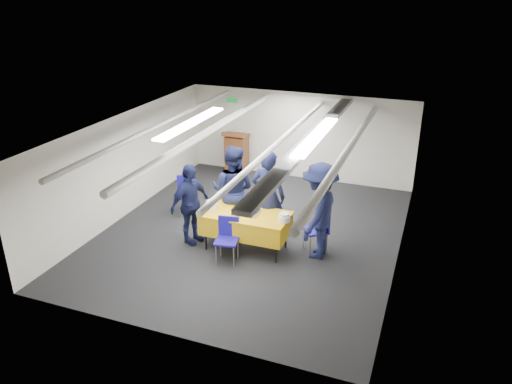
# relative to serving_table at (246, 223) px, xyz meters

# --- Properties ---
(ground) EXTENTS (7.00, 7.00, 0.00)m
(ground) POSITION_rel_serving_table_xyz_m (-0.13, 0.65, -0.56)
(ground) COLOR black
(ground) RESTS_ON ground
(room_shell) EXTENTS (6.00, 7.00, 2.30)m
(room_shell) POSITION_rel_serving_table_xyz_m (-0.04, 1.06, 1.25)
(room_shell) COLOR silver
(room_shell) RESTS_ON ground
(serving_table) EXTENTS (1.70, 0.86, 0.77)m
(serving_table) POSITION_rel_serving_table_xyz_m (0.00, 0.00, 0.00)
(serving_table) COLOR black
(serving_table) RESTS_ON ground
(sheet_cake) EXTENTS (0.47, 0.36, 0.09)m
(sheet_cake) POSITION_rel_serving_table_xyz_m (0.01, 0.03, 0.25)
(sheet_cake) COLOR white
(sheet_cake) RESTS_ON serving_table
(plate_stack_left) EXTENTS (0.24, 0.24, 0.18)m
(plate_stack_left) POSITION_rel_serving_table_xyz_m (-0.71, -0.05, 0.29)
(plate_stack_left) COLOR white
(plate_stack_left) RESTS_ON serving_table
(plate_stack_right) EXTENTS (0.23, 0.23, 0.16)m
(plate_stack_right) POSITION_rel_serving_table_xyz_m (0.80, -0.05, 0.29)
(plate_stack_right) COLOR white
(plate_stack_right) RESTS_ON serving_table
(podium) EXTENTS (0.62, 0.53, 1.25)m
(podium) POSITION_rel_serving_table_xyz_m (-1.73, 3.70, 0.05)
(podium) COLOR brown
(podium) RESTS_ON ground
(chair_near) EXTENTS (0.49, 0.49, 0.87)m
(chair_near) POSITION_rel_serving_table_xyz_m (-0.16, -0.52, -0.03)
(chair_near) COLOR gray
(chair_near) RESTS_ON ground
(chair_right) EXTENTS (0.59, 0.59, 0.87)m
(chair_right) POSITION_rel_serving_table_xyz_m (1.37, 0.45, -0.03)
(chair_right) COLOR gray
(chair_right) RESTS_ON ground
(chair_left) EXTENTS (0.58, 0.58, 0.87)m
(chair_left) POSITION_rel_serving_table_xyz_m (-1.89, 1.12, -0.03)
(chair_left) COLOR gray
(chair_left) RESTS_ON ground
(sailor_a) EXTENTS (0.70, 0.46, 1.92)m
(sailor_a) POSITION_rel_serving_table_xyz_m (0.27, 0.53, 0.40)
(sailor_a) COLOR black
(sailor_a) RESTS_ON ground
(sailor_b) EXTENTS (0.98, 0.79, 1.91)m
(sailor_b) POSITION_rel_serving_table_xyz_m (-0.52, 0.58, 0.39)
(sailor_b) COLOR black
(sailor_b) RESTS_ON ground
(sailor_c) EXTENTS (0.69, 1.06, 1.67)m
(sailor_c) POSITION_rel_serving_table_xyz_m (-1.15, -0.11, 0.28)
(sailor_c) COLOR black
(sailor_c) RESTS_ON ground
(sailor_d) EXTENTS (0.80, 1.27, 1.89)m
(sailor_d) POSITION_rel_serving_table_xyz_m (1.38, 0.25, 0.38)
(sailor_d) COLOR black
(sailor_d) RESTS_ON ground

